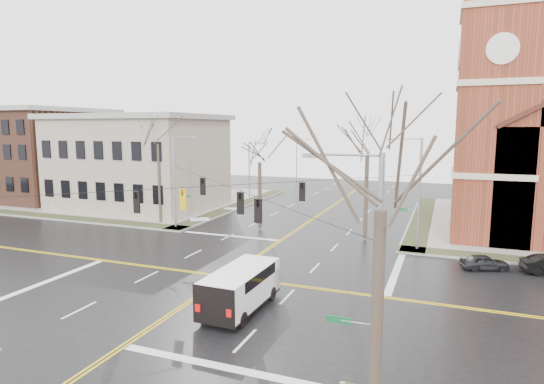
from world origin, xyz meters
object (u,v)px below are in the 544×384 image
(signal_pole_nw, at_px, (176,179))
(streetlight_north_b, at_px, (297,160))
(streetlight_north_a, at_px, (250,170))
(tree_nw_near, at_px, (260,158))
(signal_pole_ne, at_px, (417,190))
(signal_pole_se, at_px, (373,278))
(tree_ne, at_px, (367,149))
(parked_car_a, at_px, (484,262))
(cargo_van, at_px, (243,285))
(tree_nw_far, at_px, (158,138))
(tree_se, at_px, (381,193))

(signal_pole_nw, bearing_deg, streetlight_north_b, 88.95)
(streetlight_north_a, relative_size, tree_nw_near, 0.83)
(streetlight_north_a, distance_m, tree_nw_near, 15.90)
(signal_pole_ne, distance_m, streetlight_north_b, 42.61)
(signal_pole_se, height_order, tree_ne, tree_ne)
(streetlight_north_a, bearing_deg, streetlight_north_b, 90.00)
(streetlight_north_b, bearing_deg, parked_car_a, -56.14)
(streetlight_north_a, bearing_deg, signal_pole_nw, -92.32)
(cargo_van, bearing_deg, streetlight_north_a, 114.42)
(signal_pole_nw, distance_m, streetlight_north_a, 16.52)
(cargo_van, distance_m, tree_ne, 19.77)
(tree_nw_far, relative_size, tree_se, 1.09)
(signal_pole_se, bearing_deg, signal_pole_ne, 90.00)
(tree_nw_near, bearing_deg, streetlight_north_a, 117.27)
(signal_pole_nw, distance_m, signal_pole_se, 32.28)
(signal_pole_se, bearing_deg, tree_se, -77.16)
(streetlight_north_a, xyz_separation_m, tree_nw_near, (7.19, -13.95, 2.57))
(signal_pole_se, relative_size, tree_nw_near, 0.93)
(signal_pole_nw, bearing_deg, cargo_van, -47.66)
(streetlight_north_a, distance_m, parked_car_a, 33.79)
(streetlight_north_a, height_order, cargo_van, streetlight_north_a)
(signal_pole_ne, height_order, tree_nw_far, tree_nw_far)
(cargo_van, bearing_deg, signal_pole_se, -39.70)
(streetlight_north_b, height_order, tree_se, tree_se)
(streetlight_north_b, relative_size, tree_nw_near, 0.83)
(signal_pole_ne, bearing_deg, streetlight_north_a, 143.10)
(streetlight_north_b, distance_m, cargo_van, 54.40)
(signal_pole_ne, distance_m, tree_ne, 5.86)
(streetlight_north_a, xyz_separation_m, parked_car_a, (26.89, -20.08, -3.92))
(signal_pole_se, distance_m, tree_nw_far, 35.63)
(streetlight_north_a, relative_size, tree_se, 0.71)
(signal_pole_se, bearing_deg, tree_ne, 99.96)
(signal_pole_nw, xyz_separation_m, tree_ne, (18.21, 2.24, 3.10))
(tree_se, bearing_deg, tree_nw_near, 118.97)
(signal_pole_nw, xyz_separation_m, cargo_van, (14.57, -16.00, -3.60))
(tree_ne, bearing_deg, tree_se, -79.83)
(streetlight_north_b, xyz_separation_m, parked_car_a, (26.89, -40.08, -3.92))
(signal_pole_nw, relative_size, tree_se, 0.80)
(signal_pole_se, distance_m, parked_car_a, 20.51)
(signal_pole_ne, height_order, streetlight_north_a, signal_pole_ne)
(streetlight_north_a, relative_size, streetlight_north_b, 1.00)
(cargo_van, relative_size, tree_ne, 0.55)
(parked_car_a, height_order, tree_ne, tree_ne)
(tree_nw_far, bearing_deg, tree_ne, 2.02)
(streetlight_north_b, bearing_deg, tree_ne, -62.89)
(parked_car_a, bearing_deg, streetlight_north_a, 33.26)
(streetlight_north_b, relative_size, tree_ne, 0.72)
(signal_pole_nw, height_order, cargo_van, signal_pole_nw)
(signal_pole_nw, relative_size, parked_car_a, 2.80)
(signal_pole_ne, relative_size, tree_ne, 0.81)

